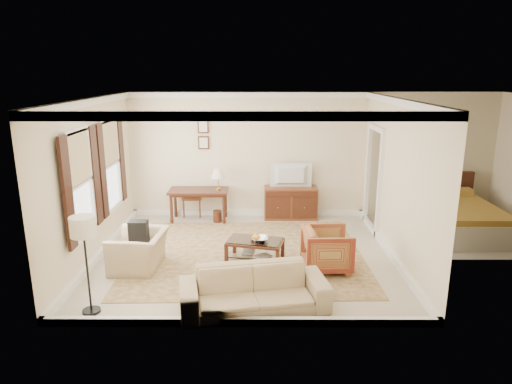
{
  "coord_description": "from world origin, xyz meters",
  "views": [
    {
      "loc": [
        0.23,
        -7.99,
        3.36
      ],
      "look_at": [
        0.2,
        0.3,
        1.15
      ],
      "focal_mm": 32.0,
      "sensor_mm": 36.0,
      "label": 1
    }
  ],
  "objects_px": {
    "sideboard": "(291,203)",
    "coffee_table": "(255,245)",
    "tv": "(291,168)",
    "writing_desk": "(199,194)",
    "sofa": "(254,283)",
    "club_armchair": "(139,245)",
    "striped_armchair": "(327,247)"
  },
  "relations": [
    {
      "from": "tv",
      "to": "club_armchair",
      "type": "height_order",
      "value": "tv"
    },
    {
      "from": "sofa",
      "to": "club_armchair",
      "type": "bearing_deg",
      "value": 134.43
    },
    {
      "from": "striped_armchair",
      "to": "club_armchair",
      "type": "xyz_separation_m",
      "value": [
        -3.27,
        0.05,
        0.03
      ]
    },
    {
      "from": "sofa",
      "to": "striped_armchair",
      "type": "bearing_deg",
      "value": 37.37
    },
    {
      "from": "writing_desk",
      "to": "striped_armchair",
      "type": "relative_size",
      "value": 1.63
    },
    {
      "from": "tv",
      "to": "sofa",
      "type": "height_order",
      "value": "tv"
    },
    {
      "from": "coffee_table",
      "to": "sofa",
      "type": "distance_m",
      "value": 1.72
    },
    {
      "from": "writing_desk",
      "to": "coffee_table",
      "type": "xyz_separation_m",
      "value": [
        1.3,
        -2.36,
        -0.31
      ]
    },
    {
      "from": "coffee_table",
      "to": "striped_armchair",
      "type": "distance_m",
      "value": 1.3
    },
    {
      "from": "writing_desk",
      "to": "striped_armchair",
      "type": "bearing_deg",
      "value": -46.6
    },
    {
      "from": "sideboard",
      "to": "coffee_table",
      "type": "xyz_separation_m",
      "value": [
        -0.82,
        -2.53,
        -0.06
      ]
    },
    {
      "from": "sideboard",
      "to": "sofa",
      "type": "relative_size",
      "value": 0.58
    },
    {
      "from": "club_armchair",
      "to": "sofa",
      "type": "height_order",
      "value": "club_armchair"
    },
    {
      "from": "sideboard",
      "to": "sofa",
      "type": "bearing_deg",
      "value": -100.97
    },
    {
      "from": "writing_desk",
      "to": "club_armchair",
      "type": "bearing_deg",
      "value": -105.2
    },
    {
      "from": "tv",
      "to": "sideboard",
      "type": "bearing_deg",
      "value": -90.0
    },
    {
      "from": "coffee_table",
      "to": "sofa",
      "type": "height_order",
      "value": "sofa"
    },
    {
      "from": "sideboard",
      "to": "tv",
      "type": "relative_size",
      "value": 1.33
    },
    {
      "from": "writing_desk",
      "to": "sofa",
      "type": "distance_m",
      "value": 4.28
    },
    {
      "from": "striped_armchair",
      "to": "coffee_table",
      "type": "bearing_deg",
      "value": 72.43
    },
    {
      "from": "tv",
      "to": "sofa",
      "type": "bearing_deg",
      "value": 78.98
    },
    {
      "from": "club_armchair",
      "to": "sofa",
      "type": "distance_m",
      "value": 2.47
    },
    {
      "from": "sideboard",
      "to": "club_armchair",
      "type": "height_order",
      "value": "club_armchair"
    },
    {
      "from": "coffee_table",
      "to": "sideboard",
      "type": "bearing_deg",
      "value": 72.14
    },
    {
      "from": "sideboard",
      "to": "coffee_table",
      "type": "relative_size",
      "value": 1.12
    },
    {
      "from": "club_armchair",
      "to": "striped_armchair",
      "type": "bearing_deg",
      "value": 93.57
    },
    {
      "from": "striped_armchair",
      "to": "club_armchair",
      "type": "relative_size",
      "value": 0.82
    },
    {
      "from": "tv",
      "to": "writing_desk",
      "type": "bearing_deg",
      "value": 4.06
    },
    {
      "from": "tv",
      "to": "striped_armchair",
      "type": "distance_m",
      "value": 2.99
    },
    {
      "from": "sideboard",
      "to": "coffee_table",
      "type": "distance_m",
      "value": 2.66
    },
    {
      "from": "striped_armchair",
      "to": "sofa",
      "type": "relative_size",
      "value": 0.39
    },
    {
      "from": "writing_desk",
      "to": "sideboard",
      "type": "distance_m",
      "value": 2.14
    }
  ]
}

